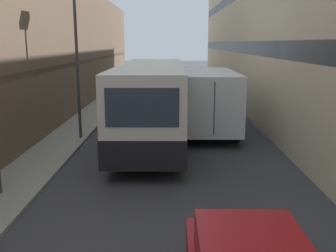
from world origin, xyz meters
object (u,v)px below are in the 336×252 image
object	(u,v)px
street_lamp	(75,24)
bus	(152,101)
box_truck	(205,97)
panel_van	(152,87)

from	to	relation	value
street_lamp	bus	bearing A→B (deg)	-0.84
bus	street_lamp	bearing A→B (deg)	179.16
bus	box_truck	size ratio (longest dim) A/B	1.32
bus	street_lamp	world-z (taller)	street_lamp
panel_van	bus	bearing A→B (deg)	-87.45
bus	box_truck	bearing A→B (deg)	44.47
box_truck	panel_van	size ratio (longest dim) A/B	1.89
box_truck	street_lamp	bearing A→B (deg)	-156.75
bus	panel_van	distance (m)	10.88
street_lamp	box_truck	bearing A→B (deg)	23.25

